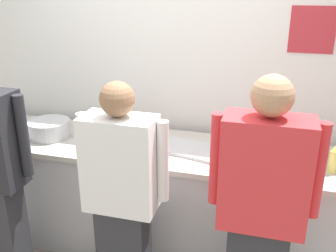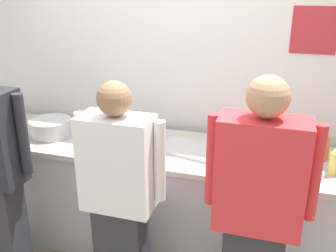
{
  "view_description": "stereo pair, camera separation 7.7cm",
  "coord_description": "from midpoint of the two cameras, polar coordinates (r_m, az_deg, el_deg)",
  "views": [
    {
      "loc": [
        0.86,
        -2.21,
        2.11
      ],
      "look_at": [
        0.14,
        0.42,
        1.07
      ],
      "focal_mm": 41.13,
      "sensor_mm": 36.0,
      "label": 1
    },
    {
      "loc": [
        0.94,
        -2.19,
        2.11
      ],
      "look_at": [
        0.14,
        0.42,
        1.07
      ],
      "focal_mm": 41.13,
      "sensor_mm": 36.0,
      "label": 2
    }
  ],
  "objects": [
    {
      "name": "prep_counter",
      "position": [
        3.2,
        -3.22,
        -10.28
      ],
      "size": [
        3.26,
        0.75,
        0.9
      ],
      "color": "#B2B2B7",
      "rests_on": "ground"
    },
    {
      "name": "plate_stack_front",
      "position": [
        2.94,
        13.65,
        -2.94
      ],
      "size": [
        0.25,
        0.25,
        0.1
      ],
      "color": "white",
      "rests_on": "prep_counter"
    },
    {
      "name": "wall_back",
      "position": [
        3.3,
        -0.74,
        8.3
      ],
      "size": [
        5.12,
        0.11,
        2.78
      ],
      "color": "white",
      "rests_on": "ground"
    },
    {
      "name": "chef_far_right",
      "position": [
        2.26,
        12.62,
        -12.39
      ],
      "size": [
        0.61,
        0.24,
        1.68
      ],
      "color": "#2D2D33",
      "rests_on": "ground"
    },
    {
      "name": "chefs_knife",
      "position": [
        3.15,
        -10.08,
        -1.88
      ],
      "size": [
        0.28,
        0.03,
        0.02
      ],
      "color": "#B7BABF",
      "rests_on": "prep_counter"
    },
    {
      "name": "squeeze_bottle_primary",
      "position": [
        3.06,
        -4.3,
        -0.3
      ],
      "size": [
        0.06,
        0.06,
        0.21
      ],
      "color": "red",
      "rests_on": "prep_counter"
    },
    {
      "name": "ramekin_green_sauce",
      "position": [
        2.71,
        20.35,
        -6.46
      ],
      "size": [
        0.1,
        0.1,
        0.04
      ],
      "color": "white",
      "rests_on": "prep_counter"
    },
    {
      "name": "squeeze_bottle_spare",
      "position": [
        2.95,
        21.49,
        -2.77
      ],
      "size": [
        0.05,
        0.05,
        0.2
      ],
      "color": "orange",
      "rests_on": "prep_counter"
    },
    {
      "name": "mixing_bowl_steel",
      "position": [
        3.29,
        -17.84,
        -0.39
      ],
      "size": [
        0.34,
        0.34,
        0.14
      ],
      "primitive_type": "cylinder",
      "color": "#B7BABF",
      "rests_on": "prep_counter"
    },
    {
      "name": "plate_stack_rear",
      "position": [
        2.95,
        -6.49,
        -2.63
      ],
      "size": [
        0.22,
        0.22,
        0.07
      ],
      "color": "white",
      "rests_on": "prep_counter"
    },
    {
      "name": "deli_cup",
      "position": [
        3.2,
        -12.97,
        -1.03
      ],
      "size": [
        0.09,
        0.09,
        0.08
      ],
      "primitive_type": "cylinder",
      "color": "white",
      "rests_on": "prep_counter"
    },
    {
      "name": "sheet_tray",
      "position": [
        2.9,
        2.66,
        -3.5
      ],
      "size": [
        0.53,
        0.39,
        0.02
      ],
      "primitive_type": "cube",
      "rotation": [
        0.0,
        0.0,
        -0.23
      ],
      "color": "#B7BABF",
      "rests_on": "prep_counter"
    },
    {
      "name": "chef_center",
      "position": [
        2.47,
        -7.74,
        -10.4
      ],
      "size": [
        0.59,
        0.24,
        1.58
      ],
      "color": "#2D2D33",
      "rests_on": "ground"
    },
    {
      "name": "ramekin_red_sauce",
      "position": [
        3.61,
        -23.66,
        -0.07
      ],
      "size": [
        0.1,
        0.1,
        0.04
      ],
      "color": "white",
      "rests_on": "prep_counter"
    },
    {
      "name": "ramekin_yellow_sauce",
      "position": [
        3.0,
        17.77,
        -3.43
      ],
      "size": [
        0.11,
        0.11,
        0.04
      ],
      "color": "white",
      "rests_on": "prep_counter"
    },
    {
      "name": "ramekin_orange_sauce",
      "position": [
        2.73,
        8.52,
        -5.01
      ],
      "size": [
        0.09,
        0.09,
        0.04
      ],
      "color": "white",
      "rests_on": "prep_counter"
    },
    {
      "name": "squeeze_bottle_secondary",
      "position": [
        2.76,
        22.59,
        -4.64
      ],
      "size": [
        0.06,
        0.06,
        0.19
      ],
      "color": "#E5E066",
      "rests_on": "prep_counter"
    }
  ]
}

